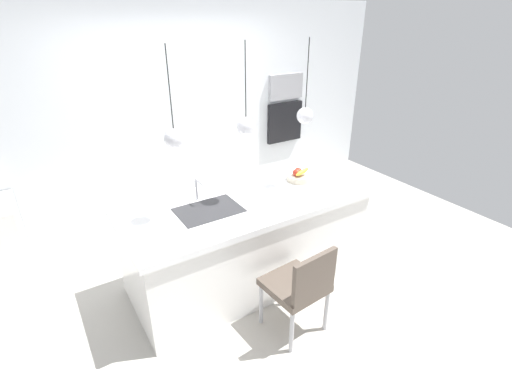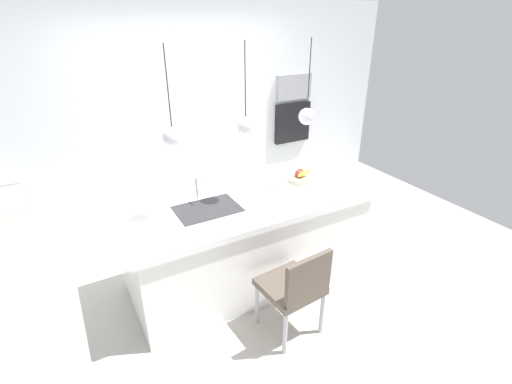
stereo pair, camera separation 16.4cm
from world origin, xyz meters
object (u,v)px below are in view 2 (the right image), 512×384
object	(u,v)px
microwave	(294,87)
chair_near	(295,286)
oven	(292,122)
fruit_bowl	(301,177)

from	to	relation	value
microwave	chair_near	world-z (taller)	microwave
oven	chair_near	world-z (taller)	oven
oven	microwave	bearing A→B (deg)	0.00
microwave	fruit_bowl	bearing A→B (deg)	-121.14
microwave	chair_near	size ratio (longest dim) A/B	0.64
microwave	oven	size ratio (longest dim) A/B	0.96
chair_near	fruit_bowl	bearing A→B (deg)	53.25
microwave	oven	world-z (taller)	microwave
oven	chair_near	xyz separation A→B (m)	(-1.60, -2.42, -0.54)
fruit_bowl	microwave	size ratio (longest dim) A/B	0.47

